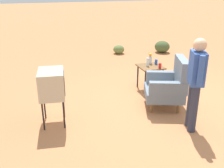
# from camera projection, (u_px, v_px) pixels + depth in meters

# --- Properties ---
(ground_plane) EXTENTS (60.00, 60.00, 0.00)m
(ground_plane) POSITION_uv_depth(u_px,v_px,m) (170.00, 106.00, 5.57)
(ground_plane) COLOR #C17A4C
(armchair) EXTENTS (0.98, 0.99, 1.06)m
(armchair) POSITION_uv_depth(u_px,v_px,m) (169.00, 85.00, 5.37)
(armchair) COLOR brown
(armchair) RESTS_ON ground
(side_table) EXTENTS (0.56, 0.56, 0.59)m
(side_table) POSITION_uv_depth(u_px,v_px,m) (150.00, 69.00, 6.28)
(side_table) COLOR black
(side_table) RESTS_ON ground
(tv_on_stand) EXTENTS (0.65, 0.51, 1.03)m
(tv_on_stand) POSITION_uv_depth(u_px,v_px,m) (52.00, 84.00, 4.64)
(tv_on_stand) COLOR black
(tv_on_stand) RESTS_ON ground
(person_standing) EXTENTS (0.54, 0.34, 1.64)m
(person_standing) POSITION_uv_depth(u_px,v_px,m) (196.00, 79.00, 4.41)
(person_standing) COLOR #2D3347
(person_standing) RESTS_ON ground
(soda_can_red) EXTENTS (0.07, 0.07, 0.12)m
(soda_can_red) POSITION_uv_depth(u_px,v_px,m) (160.00, 66.00, 6.06)
(soda_can_red) COLOR red
(soda_can_red) RESTS_ON side_table
(soda_can_blue) EXTENTS (0.07, 0.07, 0.12)m
(soda_can_blue) POSITION_uv_depth(u_px,v_px,m) (156.00, 62.00, 6.35)
(soda_can_blue) COLOR blue
(soda_can_blue) RESTS_ON side_table
(bottle_short_clear) EXTENTS (0.06, 0.06, 0.20)m
(bottle_short_clear) POSITION_uv_depth(u_px,v_px,m) (148.00, 62.00, 6.20)
(bottle_short_clear) COLOR silver
(bottle_short_clear) RESTS_ON side_table
(flower_vase) EXTENTS (0.14, 0.10, 0.27)m
(flower_vase) POSITION_uv_depth(u_px,v_px,m) (150.00, 58.00, 6.40)
(flower_vase) COLOR silver
(flower_vase) RESTS_ON side_table
(shrub_mid) EXTENTS (0.55, 0.55, 0.43)m
(shrub_mid) POSITION_uv_depth(u_px,v_px,m) (162.00, 47.00, 9.72)
(shrub_mid) COLOR #475B33
(shrub_mid) RESTS_ON ground
(shrub_lone) EXTENTS (0.40, 0.40, 0.31)m
(shrub_lone) POSITION_uv_depth(u_px,v_px,m) (119.00, 49.00, 9.58)
(shrub_lone) COLOR olive
(shrub_lone) RESTS_ON ground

